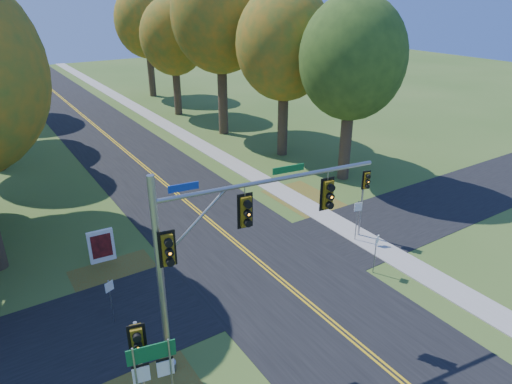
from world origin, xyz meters
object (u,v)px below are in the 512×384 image
east_signal_pole (365,188)px  info_kiosk (101,246)px  route_sign_cluster (153,367)px  traffic_mast (219,241)px

east_signal_pole → info_kiosk: bearing=173.6°
route_sign_cluster → info_kiosk: bearing=95.5°
traffic_mast → east_signal_pole: size_ratio=2.10×
east_signal_pole → info_kiosk: east_signal_pole is taller
traffic_mast → route_sign_cluster: size_ratio=2.66×
east_signal_pole → route_sign_cluster: 14.97m
east_signal_pole → route_sign_cluster: (-14.06, -5.09, -0.81)m
traffic_mast → east_signal_pole: 11.61m
info_kiosk → route_sign_cluster: bearing=-92.0°
traffic_mast → route_sign_cluster: bearing=-147.6°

